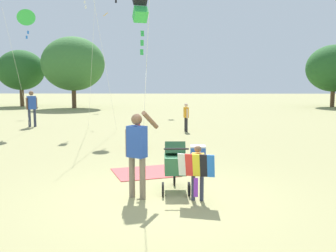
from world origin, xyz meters
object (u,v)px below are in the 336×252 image
(kite_blue_high, at_px, (26,18))
(person_couple_left, at_px, (186,115))
(picnic_blanket, at_px, (145,172))
(person_sitting_far, at_px, (138,128))
(cooler_box, at_px, (198,151))
(child_with_butterfly_kite, at_px, (197,168))
(person_red_shirt, at_px, (32,106))
(person_adult_flyer, at_px, (137,148))
(stroller, at_px, (175,162))
(kite_adult_black, at_px, (140,6))

(kite_blue_high, distance_m, person_couple_left, 8.41)
(person_couple_left, distance_m, picnic_blanket, 7.80)
(person_sitting_far, relative_size, cooler_box, 2.62)
(child_with_butterfly_kite, distance_m, person_couple_left, 9.85)
(kite_blue_high, bearing_deg, person_red_shirt, 107.05)
(person_adult_flyer, height_order, cooler_box, person_adult_flyer)
(child_with_butterfly_kite, xyz_separation_m, picnic_blanket, (-1.16, 2.18, -0.63))
(person_adult_flyer, xyz_separation_m, picnic_blanket, (-0.01, 2.00, -0.98))
(stroller, relative_size, kite_adult_black, 0.24)
(kite_blue_high, relative_size, cooler_box, 12.14)
(person_red_shirt, xyz_separation_m, person_couple_left, (7.55, -1.61, -0.29))
(child_with_butterfly_kite, relative_size, cooler_box, 2.36)
(kite_adult_black, bearing_deg, child_with_butterfly_kite, -62.12)
(person_red_shirt, bearing_deg, person_adult_flyer, -60.73)
(stroller, height_order, picnic_blanket, stroller)
(child_with_butterfly_kite, xyz_separation_m, person_adult_flyer, (-1.15, 0.17, 0.35))
(person_adult_flyer, height_order, person_sitting_far, person_adult_flyer)
(person_sitting_far, bearing_deg, kite_adult_black, -82.70)
(stroller, height_order, kite_adult_black, kite_adult_black)
(child_with_butterfly_kite, bearing_deg, person_red_shirt, 123.12)
(stroller, bearing_deg, child_with_butterfly_kite, -59.22)
(kite_adult_black, bearing_deg, picnic_blanket, -64.65)
(stroller, xyz_separation_m, person_couple_left, (0.50, 9.14, 0.14))
(child_with_butterfly_kite, relative_size, picnic_blanket, 0.72)
(child_with_butterfly_kite, height_order, kite_blue_high, kite_blue_high)
(person_adult_flyer, bearing_deg, person_couple_left, 82.76)
(person_red_shirt, bearing_deg, kite_blue_high, -72.95)
(person_adult_flyer, bearing_deg, child_with_butterfly_kite, -8.63)
(stroller, distance_m, kite_adult_black, 3.92)
(child_with_butterfly_kite, relative_size, stroller, 0.97)
(kite_blue_high, xyz_separation_m, person_sitting_far, (5.44, -4.67, -4.37))
(person_adult_flyer, height_order, picnic_blanket, person_adult_flyer)
(kite_adult_black, relative_size, person_couple_left, 3.51)
(person_adult_flyer, bearing_deg, kite_adult_black, 92.91)
(picnic_blanket, bearing_deg, cooler_box, 53.75)
(person_red_shirt, bearing_deg, cooler_box, -43.41)
(child_with_butterfly_kite, bearing_deg, person_adult_flyer, 171.37)
(kite_blue_high, distance_m, cooler_box, 10.81)
(person_adult_flyer, height_order, kite_adult_black, kite_adult_black)
(person_red_shirt, relative_size, picnic_blanket, 1.20)
(person_couple_left, distance_m, cooler_box, 5.75)
(cooler_box, bearing_deg, person_sitting_far, 141.90)
(stroller, xyz_separation_m, kite_adult_black, (-0.84, 1.68, 3.44))
(child_with_butterfly_kite, distance_m, picnic_blanket, 2.55)
(person_adult_flyer, xyz_separation_m, kite_blue_high, (-5.98, 10.15, 4.07))
(stroller, bearing_deg, person_sitting_far, 104.30)
(person_adult_flyer, relative_size, kite_blue_high, 0.31)
(stroller, relative_size, kite_blue_high, 0.20)
(person_red_shirt, bearing_deg, picnic_blanket, -55.78)
(person_couple_left, bearing_deg, picnic_blanket, -99.21)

